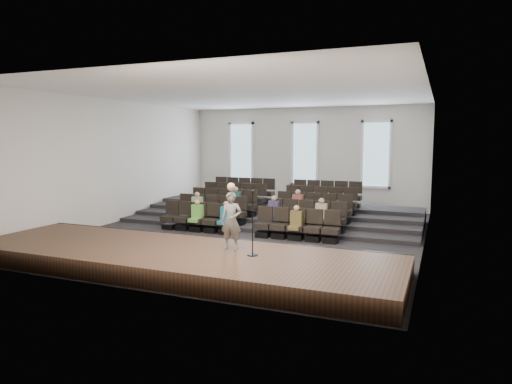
% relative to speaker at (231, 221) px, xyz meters
% --- Properties ---
extents(ground, '(14.00, 14.00, 0.00)m').
position_rel_speaker_xyz_m(ground, '(-1.33, 4.47, -1.26)').
color(ground, black).
rests_on(ground, ground).
extents(ceiling, '(12.00, 14.00, 0.02)m').
position_rel_speaker_xyz_m(ceiling, '(-1.33, 4.47, 3.75)').
color(ceiling, white).
rests_on(ceiling, ground).
extents(wall_back, '(12.00, 0.04, 5.00)m').
position_rel_speaker_xyz_m(wall_back, '(-1.33, 11.49, 1.24)').
color(wall_back, silver).
rests_on(wall_back, ground).
extents(wall_front, '(12.00, 0.04, 5.00)m').
position_rel_speaker_xyz_m(wall_front, '(-1.33, -2.55, 1.24)').
color(wall_front, silver).
rests_on(wall_front, ground).
extents(wall_left, '(0.04, 14.00, 5.00)m').
position_rel_speaker_xyz_m(wall_left, '(-7.35, 4.47, 1.24)').
color(wall_left, silver).
rests_on(wall_left, ground).
extents(wall_right, '(0.04, 14.00, 5.00)m').
position_rel_speaker_xyz_m(wall_right, '(4.69, 4.47, 1.24)').
color(wall_right, silver).
rests_on(wall_right, ground).
extents(stage, '(11.80, 3.60, 0.50)m').
position_rel_speaker_xyz_m(stage, '(-1.33, -0.63, -1.01)').
color(stage, '#442C1D').
rests_on(stage, ground).
extents(stage_lip, '(11.80, 0.06, 0.52)m').
position_rel_speaker_xyz_m(stage_lip, '(-1.33, 1.14, -1.01)').
color(stage_lip, black).
rests_on(stage_lip, ground).
extents(risers, '(11.80, 4.80, 0.60)m').
position_rel_speaker_xyz_m(risers, '(-1.33, 7.64, -1.07)').
color(risers, black).
rests_on(risers, ground).
extents(seating_rows, '(6.80, 4.70, 1.67)m').
position_rel_speaker_xyz_m(seating_rows, '(-1.33, 6.01, -0.58)').
color(seating_rows, black).
rests_on(seating_rows, ground).
extents(windows, '(8.44, 0.10, 3.24)m').
position_rel_speaker_xyz_m(windows, '(-1.33, 11.42, 1.44)').
color(windows, white).
rests_on(windows, wall_back).
extents(audience, '(5.45, 2.64, 1.10)m').
position_rel_speaker_xyz_m(audience, '(-1.33, 4.79, -0.45)').
color(audience, '#68B849').
rests_on(audience, seating_rows).
extents(speaker, '(0.61, 0.45, 1.53)m').
position_rel_speaker_xyz_m(speaker, '(0.00, 0.00, 0.00)').
color(speaker, slate).
rests_on(speaker, stage).
extents(mic_stand, '(0.28, 0.28, 1.65)m').
position_rel_speaker_xyz_m(mic_stand, '(0.78, -0.41, -0.27)').
color(mic_stand, black).
rests_on(mic_stand, stage).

